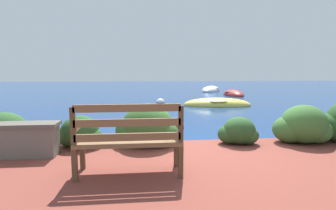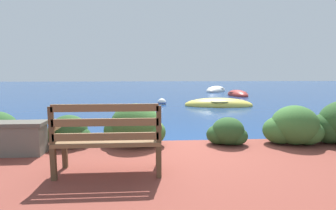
{
  "view_description": "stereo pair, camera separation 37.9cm",
  "coord_description": "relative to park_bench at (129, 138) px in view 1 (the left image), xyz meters",
  "views": [
    {
      "loc": [
        -0.94,
        -4.84,
        1.52
      ],
      "look_at": [
        0.15,
        5.71,
        0.19
      ],
      "focal_mm": 28.0,
      "sensor_mm": 36.0,
      "label": 1
    },
    {
      "loc": [
        -0.56,
        -4.88,
        1.52
      ],
      "look_at": [
        0.15,
        5.71,
        0.19
      ],
      "focal_mm": 28.0,
      "sensor_mm": 36.0,
      "label": 2
    }
  ],
  "objects": [
    {
      "name": "ground_plane",
      "position": [
        1.1,
        1.6,
        -0.7
      ],
      "size": [
        80.0,
        80.0,
        0.0
      ],
      "color": "navy"
    },
    {
      "name": "park_bench",
      "position": [
        0.0,
        0.0,
        0.0
      ],
      "size": [
        1.34,
        0.48,
        0.93
      ],
      "rotation": [
        0.0,
        0.0,
        -0.07
      ],
      "color": "brown",
      "rests_on": "patio_terrace"
    },
    {
      "name": "stone_wall",
      "position": [
        -1.89,
        0.92,
        -0.22
      ],
      "size": [
        1.52,
        0.39,
        0.53
      ],
      "color": "#666056",
      "rests_on": "patio_terrace"
    },
    {
      "name": "hedge_clump_far_left",
      "position": [
        -2.15,
        1.33,
        -0.21
      ],
      "size": [
        0.93,
        0.67,
        0.64
      ],
      "color": "#2D5628",
      "rests_on": "patio_terrace"
    },
    {
      "name": "hedge_clump_left",
      "position": [
        -0.92,
        1.35,
        -0.24
      ],
      "size": [
        0.82,
        0.59,
        0.55
      ],
      "color": "#284C23",
      "rests_on": "patio_terrace"
    },
    {
      "name": "hedge_clump_centre",
      "position": [
        0.26,
        1.33,
        -0.16
      ],
      "size": [
        1.11,
        0.8,
        0.75
      ],
      "color": "#38662D",
      "rests_on": "patio_terrace"
    },
    {
      "name": "hedge_clump_right",
      "position": [
        1.92,
        1.26,
        -0.27
      ],
      "size": [
        0.73,
        0.53,
        0.5
      ],
      "color": "#284C23",
      "rests_on": "patio_terrace"
    },
    {
      "name": "hedge_clump_far_right",
      "position": [
        3.11,
        1.2,
        -0.18
      ],
      "size": [
        1.04,
        0.75,
        0.71
      ],
      "color": "#38662D",
      "rests_on": "patio_terrace"
    },
    {
      "name": "rowboat_nearest",
      "position": [
        3.61,
        8.33,
        -0.65
      ],
      "size": [
        3.19,
        1.63,
        0.65
      ],
      "rotation": [
        0.0,
        0.0,
        6.14
      ],
      "color": "#DBC64C",
      "rests_on": "ground_plane"
    },
    {
      "name": "rowboat_mid",
      "position": [
        6.27,
        13.56,
        -0.65
      ],
      "size": [
        1.13,
        2.5,
        0.65
      ],
      "rotation": [
        0.0,
        0.0,
        4.72
      ],
      "color": "#9E2D28",
      "rests_on": "ground_plane"
    },
    {
      "name": "rowboat_far",
      "position": [
        5.82,
        17.52,
        -0.64
      ],
      "size": [
        2.67,
        3.45,
        0.75
      ],
      "rotation": [
        0.0,
        0.0,
        1.07
      ],
      "color": "silver",
      "rests_on": "ground_plane"
    },
    {
      "name": "mooring_buoy",
      "position": [
        1.08,
        9.2,
        -0.63
      ],
      "size": [
        0.45,
        0.45,
        0.41
      ],
      "color": "white",
      "rests_on": "ground_plane"
    }
  ]
}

